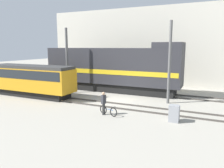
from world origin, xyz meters
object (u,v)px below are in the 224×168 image
object	(u,v)px
person	(104,101)
utility_pole_center	(170,63)
streetcar	(31,79)
freight_locomotive	(112,69)
utility_pole_left	(67,61)
signal_box	(174,113)
bicycle	(108,111)

from	to	relation	value
person	utility_pole_center	distance (m)	7.38
person	utility_pole_center	world-z (taller)	utility_pole_center
streetcar	utility_pole_center	bearing A→B (deg)	12.43
streetcar	person	bearing A→B (deg)	-14.68
freight_locomotive	utility_pole_center	distance (m)	7.89
utility_pole_left	signal_box	size ratio (longest dim) A/B	6.09
freight_locomotive	utility_pole_left	size ratio (longest dim) A/B	2.23
person	streetcar	bearing A→B (deg)	165.32
bicycle	person	bearing A→B (deg)	-175.68
person	signal_box	size ratio (longest dim) A/B	1.51
freight_locomotive	bicycle	xyz separation A→B (m)	(3.70, -8.71, -2.32)
bicycle	utility_pole_left	world-z (taller)	utility_pole_left
signal_box	utility_pole_center	bearing A→B (deg)	105.12
utility_pole_left	bicycle	bearing A→B (deg)	-35.63
freight_locomotive	streetcar	distance (m)	9.10
utility_pole_center	bicycle	bearing A→B (deg)	-121.73
signal_box	freight_locomotive	bearing A→B (deg)	136.56
streetcar	bicycle	world-z (taller)	streetcar
person	signal_box	distance (m)	5.31
utility_pole_left	utility_pole_center	distance (m)	11.37
person	utility_pole_center	bearing A→B (deg)	55.61
bicycle	person	xyz separation A→B (m)	(-0.39, -0.03, 0.75)
utility_pole_center	utility_pole_left	bearing A→B (deg)	180.00
bicycle	utility_pole_left	bearing A→B (deg)	144.37
freight_locomotive	person	bearing A→B (deg)	-69.28
person	signal_box	bearing A→B (deg)	6.92
bicycle	utility_pole_center	distance (m)	7.47
streetcar	utility_pole_left	distance (m)	4.33
utility_pole_center	streetcar	bearing A→B (deg)	-167.57
freight_locomotive	streetcar	xyz separation A→B (m)	(-6.69, -6.12, -0.78)
person	signal_box	world-z (taller)	person
bicycle	streetcar	bearing A→B (deg)	166.01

